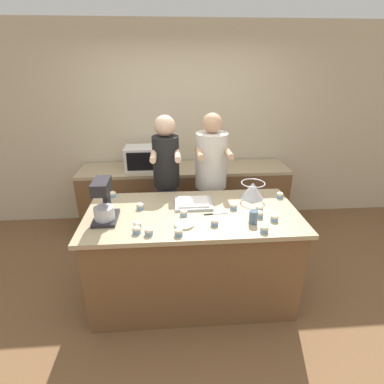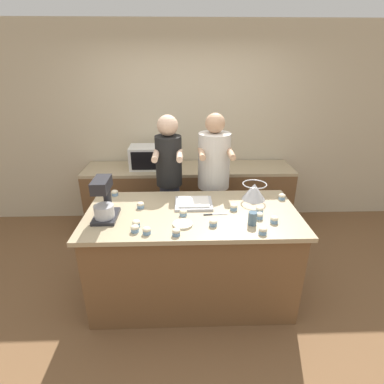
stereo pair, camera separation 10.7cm
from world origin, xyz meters
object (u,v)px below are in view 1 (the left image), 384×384
Objects in this scene: cupcake_7 at (137,230)px; mixing_bowl at (253,190)px; cupcake_3 at (259,208)px; person_right at (211,185)px; cupcake_0 at (275,218)px; cupcake_2 at (149,231)px; cupcake_11 at (137,224)px; cupcake_5 at (280,195)px; knife at (214,214)px; small_plate at (184,224)px; cupcake_12 at (179,232)px; cupcake_13 at (184,213)px; cupcake_9 at (140,206)px; cupcake_4 at (264,229)px; cupcake_8 at (215,222)px; baking_tray at (193,203)px; cupcake_10 at (113,194)px; cupcake_1 at (260,214)px; stand_mixer at (104,203)px; cupcake_6 at (234,206)px; drinking_glass at (253,217)px; microwave_oven at (146,158)px.

mixing_bowl is at bearing 28.37° from cupcake_7.
person_right is at bearing 114.38° from cupcake_3.
cupcake_0 and cupcake_2 have the same top height.
cupcake_7 and cupcake_11 have the same top height.
person_right is 25.27× the size of cupcake_5.
knife is at bearing 22.22° from cupcake_7.
cupcake_12 is (-0.05, -0.16, 0.02)m from small_plate.
cupcake_12 and cupcake_13 have the same top height.
cupcake_9 is at bearing 173.34° from cupcake_3.
cupcake_8 is (-0.38, 0.14, 0.00)m from cupcake_4.
cupcake_2 reaches higher than knife.
baking_tray is 0.65m from cupcake_2.
cupcake_5 is at bearing -5.03° from cupcake_10.
cupcake_3 is (0.03, 0.11, 0.00)m from cupcake_1.
cupcake_13 reaches higher than baking_tray.
person_right is 4.58× the size of stand_mixer.
cupcake_3 is at bearing -14.62° from cupcake_6.
drinking_glass is at bearing -118.68° from cupcake_3.
drinking_glass is at bearing -172.69° from cupcake_0.
cupcake_0 is at bearing 7.75° from cupcake_2.
microwave_oven reaches higher than cupcake_8.
cupcake_13 reaches higher than knife.
person_right is at bearing 52.88° from cupcake_11.
cupcake_8 is at bearing 24.51° from cupcake_12.
cupcake_0 and cupcake_3 have the same top height.
stand_mixer reaches higher than knife.
cupcake_0 is 0.51m from cupcake_5.
drinking_glass is (1.01, -1.66, -0.04)m from microwave_oven.
cupcake_12 is (-0.76, -0.66, -0.06)m from mixing_bowl.
cupcake_5 is at bearing -37.64° from person_right.
mixing_bowl reaches higher than small_plate.
microwave_oven is 1.74m from cupcake_7.
cupcake_0 and cupcake_9 have the same top height.
cupcake_8 is at bearing -0.74° from cupcake_11.
stand_mixer reaches higher than cupcake_4.
cupcake_1 is 1.00× the size of cupcake_8.
cupcake_2 and cupcake_9 have the same top height.
mixing_bowl reaches higher than cupcake_3.
cupcake_1 is (0.32, -0.88, 0.07)m from person_right.
cupcake_11 reaches higher than small_plate.
mixing_bowl is (0.36, -0.48, 0.13)m from person_right.
cupcake_10 is at bearing -105.11° from microwave_oven.
small_plate is 2.49× the size of cupcake_6.
cupcake_10 is at bearing 113.00° from cupcake_7.
cupcake_1 is at bearing -6.60° from cupcake_13.
cupcake_5 is 1.04m from cupcake_13.
baking_tray is at bearing 6.06° from cupcake_9.
cupcake_9 is at bearing 151.59° from cupcake_8.
person_right is at bearing 103.21° from drinking_glass.
cupcake_11 is at bearing -28.30° from stand_mixer.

